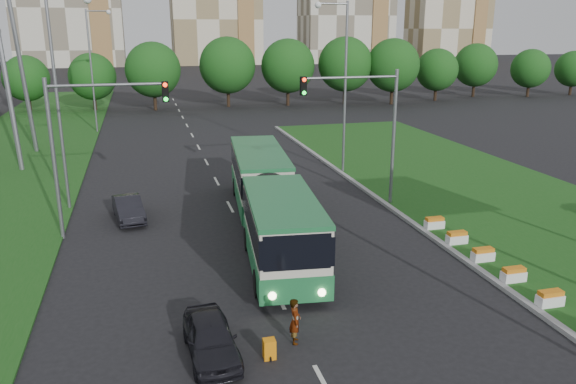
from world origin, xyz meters
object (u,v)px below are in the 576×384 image
object	(u,v)px
traffic_mast_median	(368,117)
car_left_near	(211,338)
traffic_mast_left	(86,132)
articulated_bus	(267,198)
shopping_trolley	(269,349)
car_left_far	(128,209)
pedestrian	(295,321)

from	to	relation	value
traffic_mast_median	car_left_near	xyz separation A→B (m)	(-10.85, -13.50, -4.70)
traffic_mast_left	traffic_mast_median	bearing A→B (deg)	3.77
car_left_near	articulated_bus	bearing A→B (deg)	65.73
shopping_trolley	articulated_bus	bearing A→B (deg)	77.69
articulated_bus	shopping_trolley	world-z (taller)	articulated_bus
car_left_far	shopping_trolley	xyz separation A→B (m)	(4.50, -15.21, -0.32)
articulated_bus	pedestrian	world-z (taller)	articulated_bus
traffic_mast_median	car_left_near	distance (m)	17.95
traffic_mast_left	pedestrian	world-z (taller)	traffic_mast_left
traffic_mast_left	pedestrian	xyz separation A→B (m)	(7.15, -12.42, -4.55)
articulated_bus	shopping_trolley	xyz separation A→B (m)	(-2.49, -11.52, -1.48)
car_left_near	pedestrian	bearing A→B (deg)	-1.18
car_left_far	traffic_mast_median	bearing A→B (deg)	-12.85
articulated_bus	pedestrian	bearing A→B (deg)	-91.56
articulated_bus	car_left_far	distance (m)	7.99
traffic_mast_left	car_left_far	world-z (taller)	traffic_mast_left
car_left_near	car_left_far	distance (m)	14.83
traffic_mast_left	pedestrian	distance (m)	15.04
traffic_mast_median	traffic_mast_left	size ratio (longest dim) A/B	1.00
traffic_mast_median	car_left_far	bearing A→B (deg)	175.47
traffic_mast_median	pedestrian	world-z (taller)	traffic_mast_median
car_left_far	shopping_trolley	world-z (taller)	car_left_far
traffic_mast_median	traffic_mast_left	bearing A→B (deg)	-176.23
car_left_near	traffic_mast_left	bearing A→B (deg)	106.20
pedestrian	shopping_trolley	distance (m)	1.36
car_left_far	shopping_trolley	size ratio (longest dim) A/B	5.90
traffic_mast_median	shopping_trolley	world-z (taller)	traffic_mast_median
pedestrian	articulated_bus	bearing A→B (deg)	5.50
pedestrian	shopping_trolley	world-z (taller)	pedestrian
articulated_bus	car_left_near	xyz separation A→B (m)	(-4.28, -10.88, -1.16)
traffic_mast_median	shopping_trolley	size ratio (longest dim) A/B	11.87
traffic_mast_median	car_left_far	distance (m)	14.39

